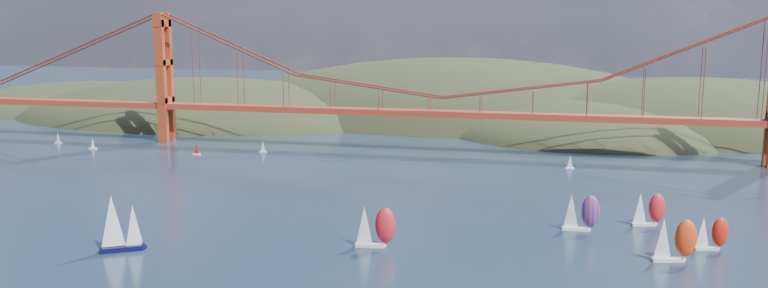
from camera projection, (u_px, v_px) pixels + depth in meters
headlands at (557, 147)px, 383.60m from camera, size 725.00×225.00×96.00m
bridge at (438, 71)px, 292.25m from camera, size 552.00×12.00×55.00m
sloop_navy at (119, 224)px, 171.27m from camera, size 10.09×8.59×14.76m
racer_0 at (374, 226)px, 174.42m from camera, size 9.64×4.24×10.93m
racer_1 at (674, 239)px, 164.09m from camera, size 9.69×5.06×10.88m
racer_2 at (711, 233)px, 172.41m from camera, size 7.83×4.29×8.78m
racer_3 at (648, 209)px, 192.43m from camera, size 8.63×4.73×9.67m
racer_rwb at (580, 212)px, 188.02m from camera, size 9.04×3.64×10.45m
distant_boat_0 at (58, 138)px, 318.39m from camera, size 3.00×2.00×4.70m
distant_boat_1 at (93, 143)px, 304.32m from camera, size 3.00×2.00×4.70m
distant_boat_2 at (196, 149)px, 292.30m from camera, size 3.00×2.00×4.70m
distant_boat_3 at (263, 146)px, 297.11m from camera, size 3.00×2.00×4.70m
distant_boat_8 at (570, 162)px, 264.98m from camera, size 3.00×2.00×4.70m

